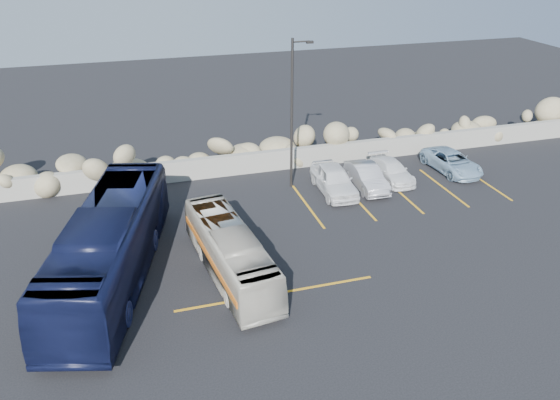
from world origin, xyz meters
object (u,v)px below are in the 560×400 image
object	(u,v)px
vintage_bus	(230,252)
car_c	(392,171)
car_b	(367,177)
car_d	(452,162)
tour_coach	(110,245)
car_a	(334,179)
lamppost	(293,111)

from	to	relation	value
vintage_bus	car_c	xyz separation A→B (m)	(10.66, 6.75, -0.53)
car_b	car_d	bearing A→B (deg)	8.52
vintage_bus	car_b	xyz separation A→B (m)	(8.85, 6.16, -0.44)
tour_coach	car_b	xyz separation A→B (m)	(13.44, 5.13, -0.94)
tour_coach	car_a	bearing A→B (deg)	39.15
car_a	vintage_bus	bearing A→B (deg)	-136.23
car_c	lamppost	bearing A→B (deg)	171.56
vintage_bus	car_a	size ratio (longest dim) A/B	1.80
lamppost	car_a	world-z (taller)	lamppost
tour_coach	car_c	distance (m)	16.33
car_b	car_a	bearing A→B (deg)	-177.84
car_b	car_c	world-z (taller)	car_b
car_c	tour_coach	bearing A→B (deg)	-160.76
vintage_bus	car_b	world-z (taller)	vintage_bus
lamppost	car_b	size ratio (longest dim) A/B	2.10
vintage_bus	car_c	world-z (taller)	vintage_bus
car_d	lamppost	bearing A→B (deg)	172.45
tour_coach	car_a	size ratio (longest dim) A/B	2.66
tour_coach	car_b	size ratio (longest dim) A/B	2.96
lamppost	car_c	distance (m)	6.84
lamppost	car_d	bearing A→B (deg)	-3.81
vintage_bus	tour_coach	bearing A→B (deg)	160.37
car_a	car_c	world-z (taller)	car_a
car_d	car_a	bearing A→B (deg)	-178.67
tour_coach	car_a	xyz separation A→B (m)	(11.53, 5.12, -0.85)
vintage_bus	car_d	world-z (taller)	vintage_bus
vintage_bus	car_a	world-z (taller)	vintage_bus
car_a	car_b	size ratio (longest dim) A/B	1.11
car_a	car_d	size ratio (longest dim) A/B	1.01
car_a	tour_coach	bearing A→B (deg)	-153.88
lamppost	car_c	size ratio (longest dim) A/B	2.16
car_a	car_b	bearing A→B (deg)	2.48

